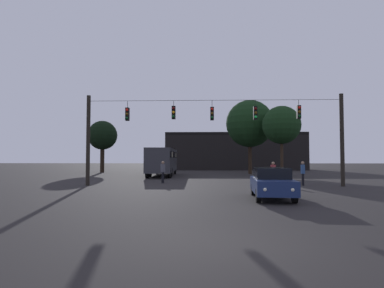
# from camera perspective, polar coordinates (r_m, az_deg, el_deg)

# --- Properties ---
(ground_plane) EXTENTS (168.00, 168.00, 0.00)m
(ground_plane) POSITION_cam_1_polar(r_m,az_deg,el_deg) (31.97, 3.36, -6.09)
(ground_plane) COLOR black
(ground_plane) RESTS_ON ground
(overhead_signal_span) EXTENTS (18.57, 0.44, 6.60)m
(overhead_signal_span) POSITION_cam_1_polar(r_m,az_deg,el_deg) (22.99, 3.82, 2.38)
(overhead_signal_span) COLOR black
(overhead_signal_span) RESTS_ON ground
(city_bus) EXTENTS (2.77, 11.05, 3.00)m
(city_bus) POSITION_cam_1_polar(r_m,az_deg,el_deg) (35.90, -5.27, -2.71)
(city_bus) COLOR #2D2D33
(city_bus) RESTS_ON ground
(car_near_right) EXTENTS (2.12, 4.44, 1.52)m
(car_near_right) POSITION_cam_1_polar(r_m,az_deg,el_deg) (16.26, 14.10, -6.72)
(car_near_right) COLOR navy
(car_near_right) RESTS_ON ground
(pedestrian_crossing_left) EXTENTS (0.33, 0.41, 1.71)m
(pedestrian_crossing_left) POSITION_cam_1_polar(r_m,az_deg,el_deg) (24.78, 14.36, -4.82)
(pedestrian_crossing_left) COLOR black
(pedestrian_crossing_left) RESTS_ON ground
(pedestrian_crossing_center) EXTENTS (0.35, 0.42, 1.75)m
(pedestrian_crossing_center) POSITION_cam_1_polar(r_m,az_deg,el_deg) (25.48, -5.24, -4.76)
(pedestrian_crossing_center) COLOR black
(pedestrian_crossing_center) RESTS_ON ground
(pedestrian_crossing_right) EXTENTS (0.27, 0.38, 1.75)m
(pedestrian_crossing_right) POSITION_cam_1_polar(r_m,az_deg,el_deg) (24.58, 19.25, -4.72)
(pedestrian_crossing_right) COLOR black
(pedestrian_crossing_right) RESTS_ON ground
(corner_building) EXTENTS (23.11, 11.17, 6.18)m
(corner_building) POSITION_cam_1_polar(r_m,az_deg,el_deg) (57.09, 7.42, -1.38)
(corner_building) COLOR black
(corner_building) RESTS_ON ground
(tree_left_silhouette) EXTENTS (4.27, 4.27, 7.83)m
(tree_left_silhouette) POSITION_cam_1_polar(r_m,az_deg,el_deg) (37.02, 15.75, 3.28)
(tree_left_silhouette) COLOR #2D2116
(tree_left_silhouette) RESTS_ON ground
(tree_behind_building) EXTENTS (3.98, 3.98, 7.10)m
(tree_behind_building) POSITION_cam_1_polar(r_m,az_deg,el_deg) (45.35, -15.74, 1.45)
(tree_behind_building) COLOR black
(tree_behind_building) RESTS_ON ground
(tree_right_far) EXTENTS (5.96, 5.96, 9.32)m
(tree_right_far) POSITION_cam_1_polar(r_m,az_deg,el_deg) (40.85, 10.31, 3.60)
(tree_right_far) COLOR #2D2116
(tree_right_far) RESTS_ON ground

